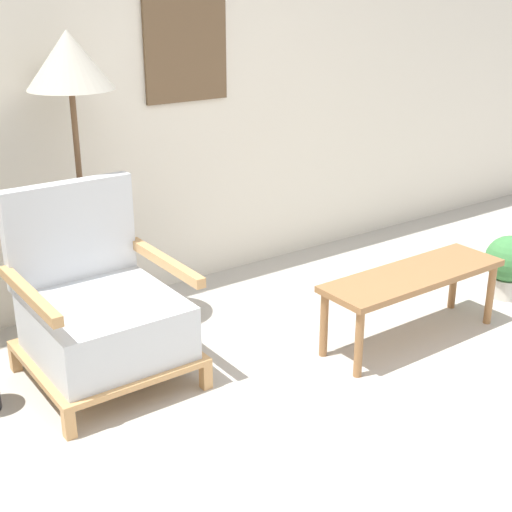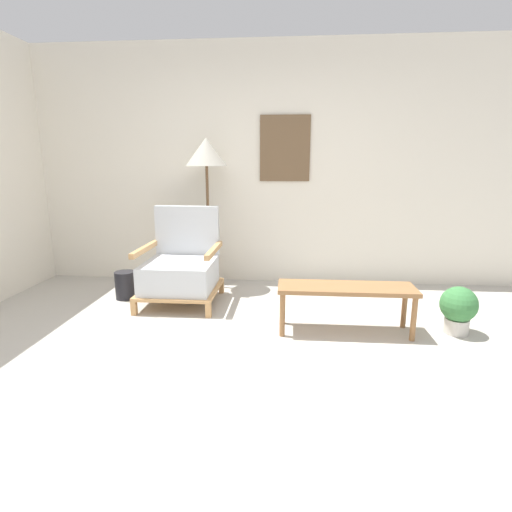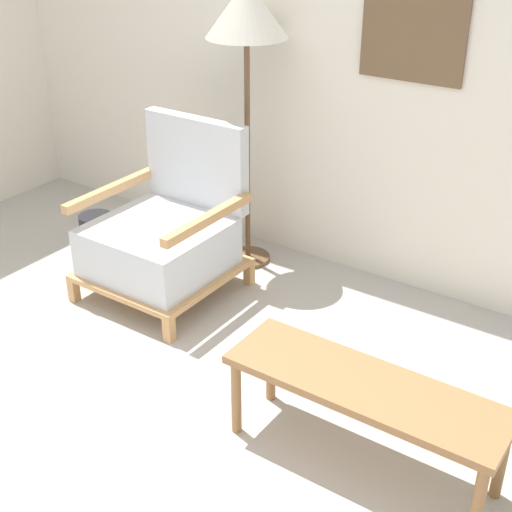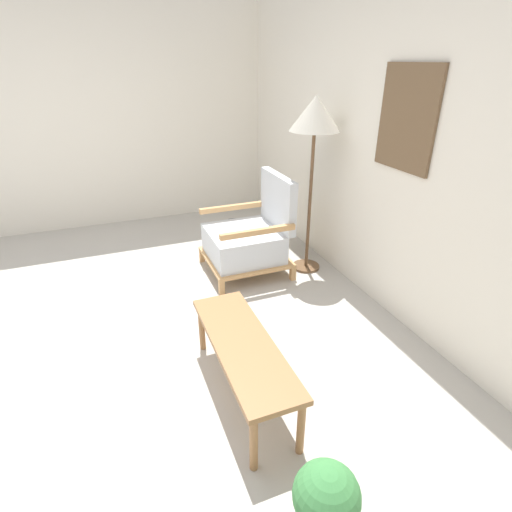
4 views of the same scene
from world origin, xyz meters
TOP-DOWN VIEW (x-y plane):
  - wall_back at (0.00, 2.40)m, footprint 8.00×0.09m
  - armchair at (-0.79, 1.53)m, footprint 0.76×0.77m
  - floor_lamp at (-0.62, 2.09)m, footprint 0.45×0.45m
  - coffee_table at (0.76, 0.91)m, footprint 1.12×0.35m
  - vase at (-1.41, 1.59)m, footprint 0.21×0.21m

SIDE VIEW (x-z plane):
  - vase at x=-1.41m, z-range 0.00..0.29m
  - coffee_table at x=0.76m, z-range 0.15..0.55m
  - armchair at x=-0.79m, z-range -0.12..0.83m
  - wall_back at x=0.00m, z-range 0.00..2.70m
  - floor_lamp at x=-0.62m, z-range 0.62..2.27m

